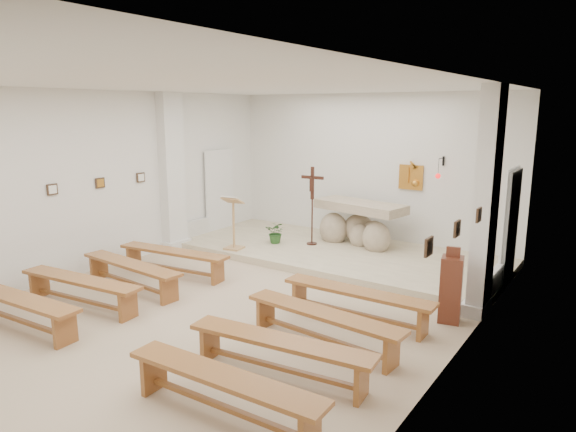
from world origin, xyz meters
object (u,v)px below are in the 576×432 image
Objects in this scene: crucifix_stand at (312,200)px; donation_pedestal at (451,289)px; bench_left_front at (173,256)px; bench_right_second at (323,320)px; altar at (359,226)px; bench_right_front at (357,298)px; bench_left_second at (131,270)px; bench_left_fourth at (19,305)px; bench_left_third at (81,285)px; bench_right_fourth at (224,386)px; bench_right_third at (280,349)px; lectern at (233,223)px.

donation_pedestal is (3.78, -2.18, -0.65)m from crucifix_stand.
bench_left_front is 4.03m from bench_right_second.
altar reaches higher than bench_right_front.
donation_pedestal is 0.49× the size of bench_right_front.
altar is at bearing 115.57° from bench_right_second.
bench_left_front and bench_left_second have the same top height.
donation_pedestal is 5.36m from bench_left_second.
bench_left_front is 1.00× the size of bench_right_second.
bench_left_fourth is at bearing -143.24° from bench_right_front.
bench_left_fourth is (-2.12, -6.58, -0.18)m from altar.
bench_left_third is (-2.12, -5.58, -0.18)m from altar.
altar reaches higher than bench_left_front.
bench_right_fourth is (3.91, -2.99, 0.00)m from bench_left_front.
bench_left_second is 1.00× the size of bench_left_fourth.
lectern is at bearing 129.63° from bench_right_third.
bench_left_front and bench_right_second have the same top height.
bench_left_front is 2.00m from bench_left_third.
altar is at bearing 33.94° from lectern.
altar reaches higher than bench_left_third.
bench_left_front is at bearing -101.97° from lectern.
lectern reaches higher than bench_left_third.
bench_left_third is 3.91m from bench_right_third.
bench_right_front is at bearing 17.86° from bench_left_second.
altar is 6.92m from bench_left_fourth.
bench_left_front is 4.39m from bench_right_third.
bench_right_front is (3.82, -1.68, -0.36)m from lectern.
altar is 5.98m from bench_left_third.
altar is 0.91× the size of bench_left_third.
bench_left_fourth is (0.00, -1.00, 0.00)m from bench_left_third.
crucifix_stand is 0.73× the size of bench_left_front.
lectern is 4.68m from bench_right_second.
lectern reaches higher than donation_pedestal.
donation_pedestal is at bearing 1.80° from bench_left_front.
bench_left_fourth is at bearing 177.96° from bench_right_fourth.
lectern is at bearing 80.06° from bench_left_front.
bench_right_fourth is at bearing -23.54° from bench_left_second.
bench_right_second is 1.00× the size of bench_left_third.
bench_right_front is 0.99× the size of bench_left_second.
bench_left_front is 1.00× the size of bench_right_third.
lectern is at bearing 155.63° from bench_right_front.
altar is 0.91× the size of bench_right_fourth.
bench_left_third is at bearing -109.89° from crucifix_stand.
bench_left_third is at bearing -153.64° from bench_right_front.
donation_pedestal reaches higher than altar.
donation_pedestal reaches higher than bench_right_front.
bench_right_front is 1.00m from bench_right_second.
altar is at bearing 52.23° from bench_left_front.
altar is 1.21m from crucifix_stand.
bench_left_front and bench_left_third have the same top height.
bench_left_front and bench_right_third have the same top height.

